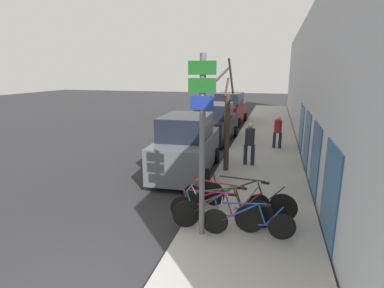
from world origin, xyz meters
name	(u,v)px	position (x,y,z in m)	size (l,w,h in m)	color
ground_plane	(212,146)	(0.00, 11.20, 0.00)	(80.00, 80.00, 0.00)	#28282B
sidewalk_curb	(266,137)	(2.60, 14.00, 0.07)	(3.20, 32.00, 0.15)	#9E9B93
building_facade	(303,81)	(4.35, 13.93, 3.23)	(0.23, 32.00, 6.50)	#B2B7C1
signpost	(202,142)	(1.54, 2.51, 2.30)	(0.57, 0.15, 3.96)	#595B60
bicycle_0	(248,222)	(2.56, 2.68, 0.51)	(2.06, 0.44, 0.83)	black
bicycle_1	(215,212)	(1.77, 2.91, 0.54)	(2.26, 0.44, 0.92)	black
bicycle_2	(223,208)	(1.92, 3.12, 0.55)	(2.20, 1.16, 0.93)	black
bicycle_3	(225,203)	(1.92, 3.41, 0.55)	(2.40, 0.78, 0.94)	black
bicycle_4	(246,198)	(2.40, 3.86, 0.56)	(2.54, 0.64, 0.95)	black
parked_car_0	(187,147)	(-0.11, 6.95, 1.01)	(2.22, 4.58, 2.21)	#51565B
parked_car_1	(215,124)	(-0.14, 12.47, 0.95)	(2.19, 4.64, 2.09)	black
parked_car_2	(230,110)	(-0.21, 18.43, 1.02)	(2.28, 4.69, 2.25)	maroon
pedestrian_near	(250,141)	(2.11, 8.08, 1.12)	(0.44, 0.37, 1.67)	#1E2338
pedestrian_far	(278,130)	(3.19, 11.13, 1.05)	(0.41, 0.35, 1.56)	#1E2338
street_tree	(226,124)	(1.32, 7.20, 1.89)	(0.94, 1.62, 4.07)	#3D2D23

